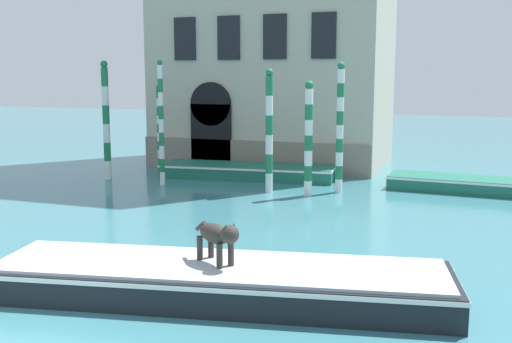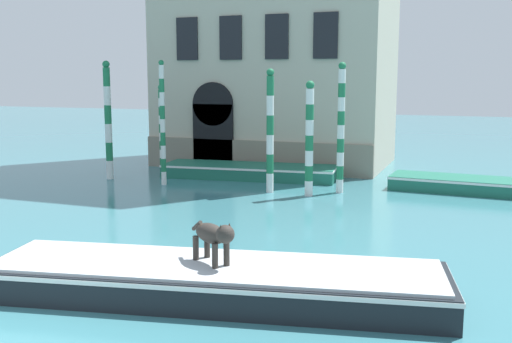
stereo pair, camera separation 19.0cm
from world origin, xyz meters
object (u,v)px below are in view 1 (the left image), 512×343
at_px(mooring_pole_1, 340,128).
at_px(mooring_pole_3, 106,120).
at_px(dog_on_deck, 218,235).
at_px(boat_moored_near_palazzo, 248,171).
at_px(boat_foreground, 218,280).
at_px(mooring_pole_2, 160,130).
at_px(mooring_pole_4, 309,138).
at_px(mooring_pole_5, 269,131).
at_px(boat_moored_far, 490,186).
at_px(mooring_pole_0, 161,123).

distance_m(mooring_pole_1, mooring_pole_3, 9.17).
bearing_deg(dog_on_deck, boat_moored_near_palazzo, 139.98).
height_order(dog_on_deck, boat_moored_near_palazzo, dog_on_deck).
height_order(boat_foreground, mooring_pole_2, mooring_pole_2).
relative_size(mooring_pole_1, mooring_pole_4, 1.16).
bearing_deg(boat_foreground, mooring_pole_2, 112.22).
distance_m(boat_foreground, mooring_pole_1, 10.90).
xyz_separation_m(boat_foreground, mooring_pole_2, (-7.85, 11.98, 1.52)).
height_order(dog_on_deck, mooring_pole_2, mooring_pole_2).
bearing_deg(boat_moored_near_palazzo, boat_foreground, -77.73).
xyz_separation_m(mooring_pole_1, mooring_pole_3, (-9.17, -0.39, 0.06)).
relative_size(mooring_pole_1, mooring_pole_5, 1.05).
bearing_deg(boat_moored_far, mooring_pole_5, -157.56).
bearing_deg(boat_moored_near_palazzo, mooring_pole_2, -178.30).
bearing_deg(mooring_pole_1, mooring_pole_5, -160.69).
bearing_deg(boat_moored_far, mooring_pole_1, -157.78).
distance_m(boat_moored_far, mooring_pole_2, 12.82).
height_order(dog_on_deck, mooring_pole_3, mooring_pole_3).
bearing_deg(boat_moored_near_palazzo, mooring_pole_0, -140.29).
distance_m(mooring_pole_4, mooring_pole_5, 1.46).
distance_m(boat_foreground, dog_on_deck, 0.84).
xyz_separation_m(boat_foreground, boat_moored_far, (4.86, 12.40, -0.08)).
relative_size(mooring_pole_0, mooring_pole_2, 1.25).
xyz_separation_m(mooring_pole_3, mooring_pole_4, (8.31, -0.53, -0.37)).
distance_m(mooring_pole_0, mooring_pole_3, 2.67).
distance_m(mooring_pole_2, mooring_pole_4, 7.21).
xyz_separation_m(boat_foreground, mooring_pole_3, (-9.28, 10.34, 1.99)).
relative_size(mooring_pole_2, mooring_pole_5, 0.86).
distance_m(boat_moored_far, mooring_pole_1, 5.62).
distance_m(boat_moored_near_palazzo, mooring_pole_3, 5.90).
relative_size(mooring_pole_1, mooring_pole_3, 0.97).
relative_size(boat_foreground, mooring_pole_0, 1.88).
bearing_deg(boat_moored_near_palazzo, mooring_pole_3, -163.35).
height_order(boat_moored_far, mooring_pole_1, mooring_pole_1).
bearing_deg(boat_moored_near_palazzo, mooring_pole_1, -29.69).
xyz_separation_m(mooring_pole_1, mooring_pole_4, (-0.86, -0.92, -0.31)).
bearing_deg(mooring_pole_5, mooring_pole_2, 159.28).
xyz_separation_m(mooring_pole_0, mooring_pole_5, (4.23, -0.03, -0.16)).
xyz_separation_m(boat_foreground, boat_moored_near_palazzo, (-4.18, 12.49, -0.06)).
bearing_deg(mooring_pole_5, boat_foreground, -76.33).
bearing_deg(mooring_pole_2, mooring_pole_3, -131.06).
distance_m(boat_foreground, mooring_pole_4, 9.99).
bearing_deg(boat_foreground, boat_moored_far, 57.58).
height_order(boat_moored_near_palazzo, boat_moored_far, boat_moored_near_palazzo).
bearing_deg(mooring_pole_3, dog_on_deck, -48.08).
bearing_deg(boat_foreground, mooring_pole_5, 92.65).
bearing_deg(mooring_pole_1, dog_on_deck, -89.41).
bearing_deg(mooring_pole_4, mooring_pole_3, 176.34).
bearing_deg(mooring_pole_4, mooring_pole_2, 162.47).
xyz_separation_m(mooring_pole_1, mooring_pole_5, (-2.30, -0.81, -0.11)).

